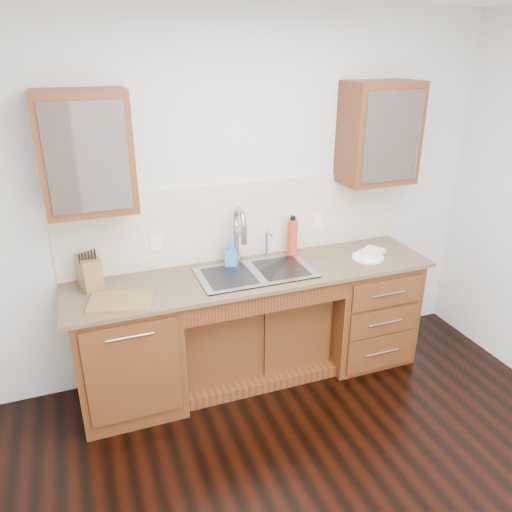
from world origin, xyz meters
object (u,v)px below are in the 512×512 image
object	(u,v)px
soap_bottle	(230,254)
water_bottle	(292,238)
knife_block	(89,272)
cutting_board	(121,301)
plate	(368,257)

from	to	relation	value
soap_bottle	water_bottle	distance (m)	0.52
soap_bottle	water_bottle	bearing A→B (deg)	18.86
water_bottle	soap_bottle	bearing A→B (deg)	-176.50
water_bottle	knife_block	bearing A→B (deg)	-178.21
water_bottle	cutting_board	xyz separation A→B (m)	(-1.35, -0.33, -0.14)
soap_bottle	cutting_board	bearing A→B (deg)	-144.84
knife_block	cutting_board	distance (m)	0.34
cutting_board	plate	bearing A→B (deg)	2.14
water_bottle	cutting_board	world-z (taller)	water_bottle
knife_block	cutting_board	xyz separation A→B (m)	(0.16, -0.28, -0.10)
water_bottle	knife_block	xyz separation A→B (m)	(-1.52, -0.05, -0.03)
cutting_board	soap_bottle	bearing A→B (deg)	19.80
plate	knife_block	size ratio (longest dim) A/B	1.10
soap_bottle	plate	bearing A→B (deg)	2.94
plate	cutting_board	distance (m)	1.88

